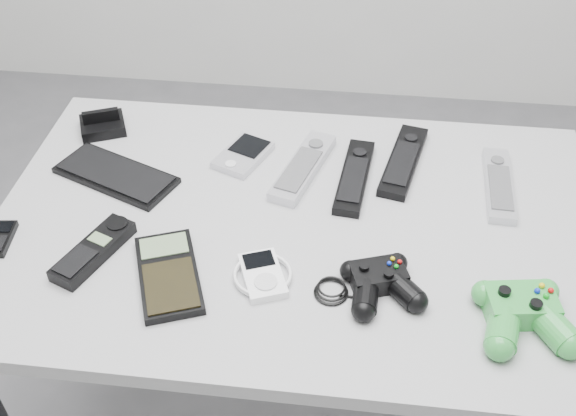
# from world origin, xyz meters

# --- Properties ---
(desk) EXTENTS (1.12, 0.72, 0.75)m
(desk) POSITION_xyz_m (0.01, 0.07, 0.68)
(desk) COLOR #9F9FA2
(desk) RESTS_ON floor
(pda_keyboard) EXTENTS (0.26, 0.19, 0.01)m
(pda_keyboard) POSITION_xyz_m (-0.36, 0.15, 0.76)
(pda_keyboard) COLOR black
(pda_keyboard) RESTS_ON desk
(dock_bracket) EXTENTS (0.12, 0.11, 0.05)m
(dock_bracket) POSITION_xyz_m (-0.44, 0.31, 0.77)
(dock_bracket) COLOR black
(dock_bracket) RESTS_ON desk
(pda) EXTENTS (0.12, 0.14, 0.02)m
(pda) POSITION_xyz_m (-0.12, 0.24, 0.76)
(pda) COLOR #BAB9C1
(pda) RESTS_ON desk
(remote_silver_a) EXTENTS (0.12, 0.23, 0.02)m
(remote_silver_a) POSITION_xyz_m (0.00, 0.21, 0.76)
(remote_silver_a) COLOR #BAB9C1
(remote_silver_a) RESTS_ON desk
(remote_black_a) EXTENTS (0.07, 0.23, 0.02)m
(remote_black_a) POSITION_xyz_m (0.11, 0.20, 0.76)
(remote_black_a) COLOR black
(remote_black_a) RESTS_ON desk
(remote_black_b) EXTENTS (0.10, 0.24, 0.02)m
(remote_black_b) POSITION_xyz_m (0.20, 0.26, 0.76)
(remote_black_b) COLOR black
(remote_black_b) RESTS_ON desk
(remote_silver_b) EXTENTS (0.06, 0.22, 0.02)m
(remote_silver_b) POSITION_xyz_m (0.38, 0.21, 0.76)
(remote_silver_b) COLOR #B5B6BC
(remote_silver_b) RESTS_ON desk
(mobile_phone) EXTENTS (0.05, 0.09, 0.01)m
(mobile_phone) POSITION_xyz_m (-0.51, -0.05, 0.76)
(mobile_phone) COLOR black
(mobile_phone) RESTS_ON desk
(cordless_handset) EXTENTS (0.11, 0.17, 0.03)m
(cordless_handset) POSITION_xyz_m (-0.33, -0.06, 0.76)
(cordless_handset) COLOR black
(cordless_handset) RESTS_ON desk
(calculator) EXTENTS (0.16, 0.21, 0.02)m
(calculator) POSITION_xyz_m (-0.19, -0.10, 0.76)
(calculator) COLOR black
(calculator) RESTS_ON desk
(mp3_player) EXTENTS (0.13, 0.13, 0.02)m
(mp3_player) POSITION_xyz_m (-0.03, -0.08, 0.76)
(mp3_player) COLOR white
(mp3_player) RESTS_ON desk
(controller_black) EXTENTS (0.24, 0.20, 0.04)m
(controller_black) POSITION_xyz_m (0.16, -0.08, 0.77)
(controller_black) COLOR black
(controller_black) RESTS_ON desk
(controller_green) EXTENTS (0.17, 0.18, 0.05)m
(controller_green) POSITION_xyz_m (0.38, -0.12, 0.77)
(controller_green) COLOR #258A3F
(controller_green) RESTS_ON desk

